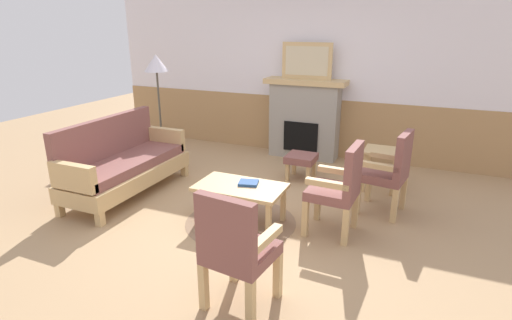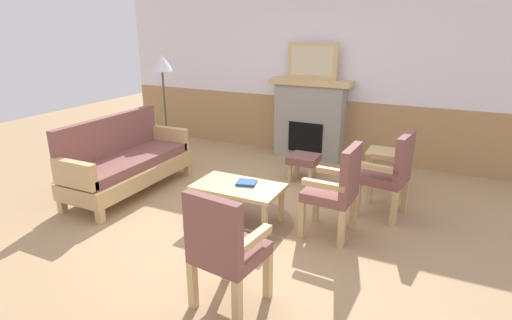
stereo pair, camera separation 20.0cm
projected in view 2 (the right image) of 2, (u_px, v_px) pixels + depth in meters
ground_plane at (243, 213)px, 4.72m from camera, size 14.00×14.00×0.00m
wall_back at (316, 76)px, 6.52m from camera, size 7.20×0.14×2.70m
fireplace at (310, 119)px, 6.52m from camera, size 1.30×0.44×1.28m
framed_picture at (312, 61)px, 6.23m from camera, size 0.80×0.04×0.56m
couch at (127, 162)px, 5.23m from camera, size 0.70×1.80×0.98m
coffee_table at (238, 190)px, 4.39m from camera, size 0.96×0.56×0.44m
round_rug at (239, 221)px, 4.51m from camera, size 1.24×1.24×0.01m
book_on_table at (247, 183)px, 4.40m from camera, size 0.25×0.23×0.03m
footstool at (304, 161)px, 5.65m from camera, size 0.40×0.40×0.36m
armchair_near_fireplace at (391, 171)px, 4.51m from camera, size 0.55×0.55×0.98m
armchair_by_window_left at (337, 187)px, 4.07m from camera, size 0.50×0.50×0.98m
armchair_front_left at (224, 246)px, 2.99m from camera, size 0.54×0.54×0.98m
side_table at (384, 160)px, 5.22m from camera, size 0.44×0.44×0.55m
floor_lamp_by_couch at (162, 70)px, 6.07m from camera, size 0.36×0.36×1.68m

